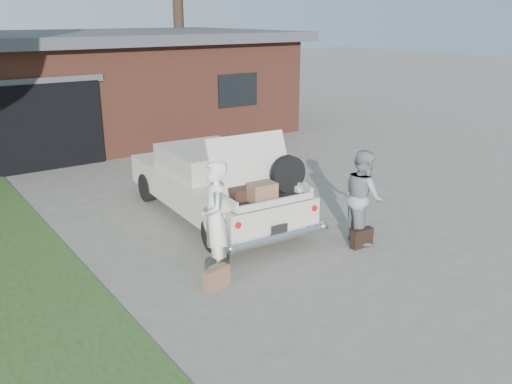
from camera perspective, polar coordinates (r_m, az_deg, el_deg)
ground at (r=8.68m, az=2.30°, el=-7.94°), size 90.00×90.00×0.00m
house at (r=18.68m, az=-17.29°, el=10.77°), size 12.80×7.80×3.30m
sedan at (r=10.62m, az=-4.41°, el=0.96°), size 2.08×4.76×1.87m
woman_left at (r=8.14m, az=-4.31°, el=-2.89°), size 0.66×0.77×1.80m
woman_right at (r=9.56m, az=11.17°, el=-0.44°), size 0.86×0.96×1.64m
suitcase_left at (r=8.01m, az=-4.17°, el=-9.02°), size 0.44×0.21×0.33m
suitcase_right at (r=9.51m, az=11.07°, el=-4.77°), size 0.43×0.14×0.33m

